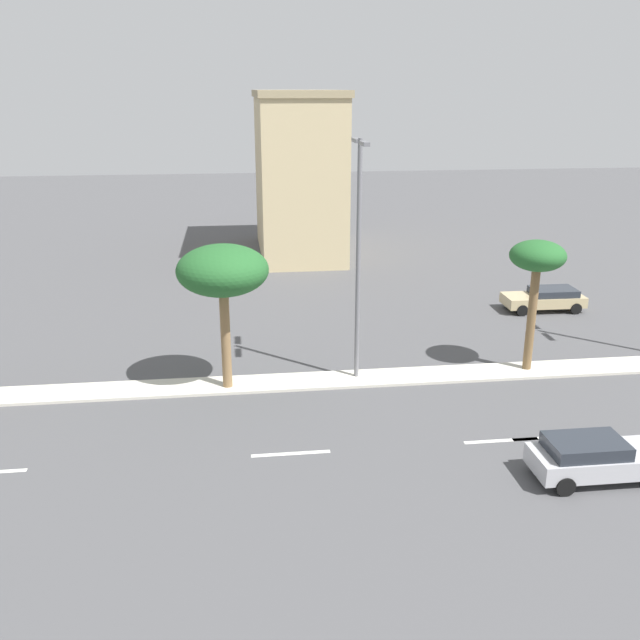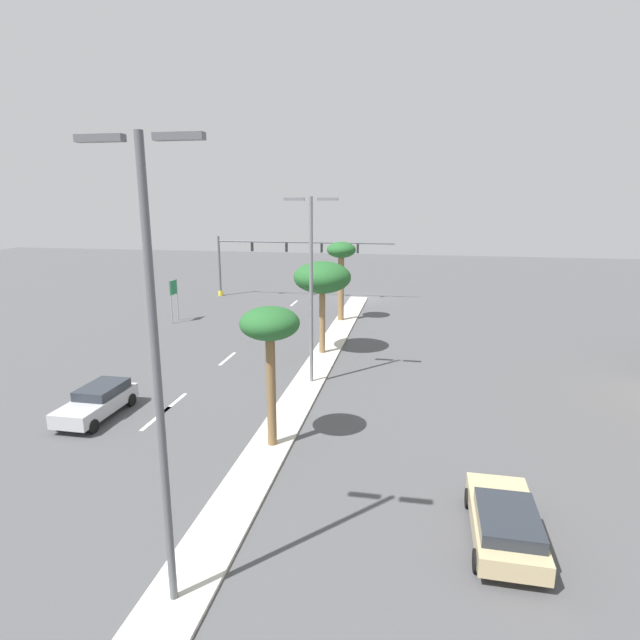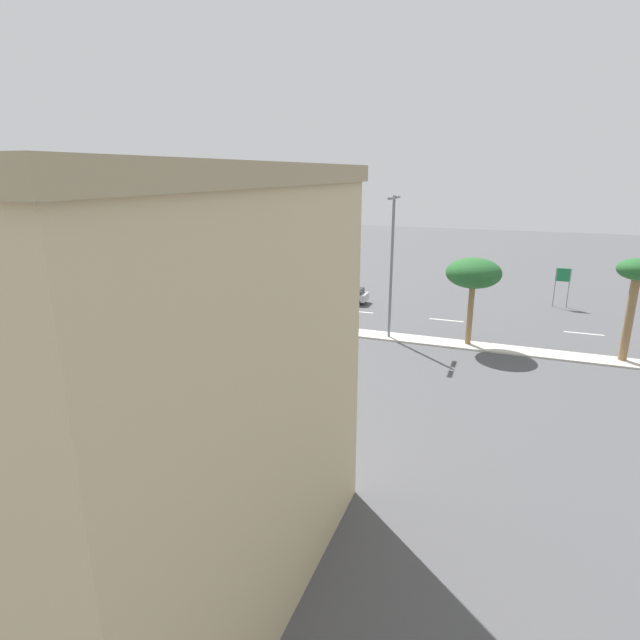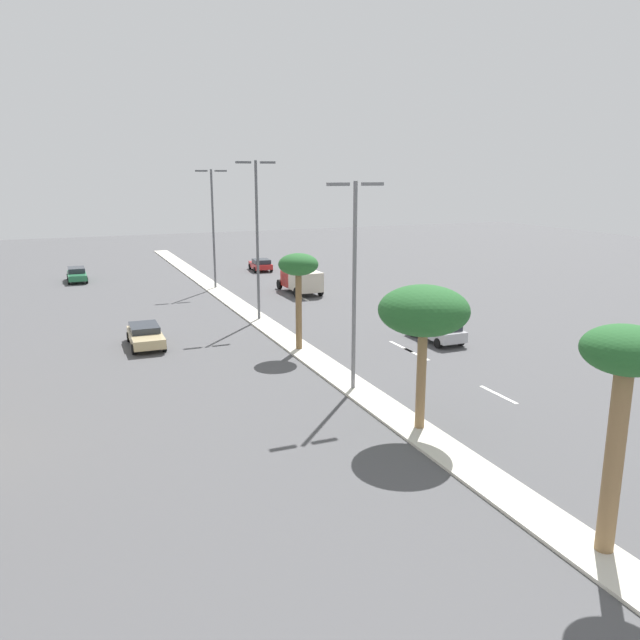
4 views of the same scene
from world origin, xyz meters
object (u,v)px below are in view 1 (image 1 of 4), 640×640
object	(u,v)px
commercial_building	(298,174)
street_lamp_outboard	(359,244)
palm_tree_outboard	(537,261)
sedan_tan_left	(545,298)
palm_tree_inboard	(223,272)
sedan_silver_near	(597,457)

from	to	relation	value
commercial_building	street_lamp_outboard	xyz separation A→B (m)	(25.32, 0.13, 0.01)
palm_tree_outboard	sedan_tan_left	distance (m)	10.79
sedan_tan_left	street_lamp_outboard	bearing A→B (deg)	-55.87
street_lamp_outboard	sedan_tan_left	xyz separation A→B (m)	(-8.54, 12.60, -5.38)
commercial_building	palm_tree_inboard	xyz separation A→B (m)	(25.74, -5.53, -0.91)
commercial_building	sedan_tan_left	size ratio (longest dim) A/B	2.77
palm_tree_inboard	palm_tree_outboard	distance (m)	13.54
palm_tree_inboard	sedan_tan_left	bearing A→B (deg)	116.13
commercial_building	street_lamp_outboard	size ratio (longest dim) A/B	1.24
palm_tree_outboard	street_lamp_outboard	bearing A→B (deg)	-90.63
palm_tree_outboard	street_lamp_outboard	size ratio (longest dim) A/B	0.58
street_lamp_outboard	palm_tree_outboard	bearing A→B (deg)	89.37
palm_tree_inboard	commercial_building	bearing A→B (deg)	167.87
commercial_building	sedan_tan_left	bearing A→B (deg)	37.19
palm_tree_outboard	sedan_tan_left	world-z (taller)	palm_tree_outboard
commercial_building	sedan_tan_left	distance (m)	21.74
commercial_building	street_lamp_outboard	distance (m)	25.32
street_lamp_outboard	sedan_silver_near	bearing A→B (deg)	34.81
sedan_silver_near	palm_tree_outboard	bearing A→B (deg)	170.73
palm_tree_outboard	sedan_silver_near	distance (m)	10.20
sedan_tan_left	sedan_silver_near	bearing A→B (deg)	-19.33
commercial_building	palm_tree_outboard	bearing A→B (deg)	17.48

